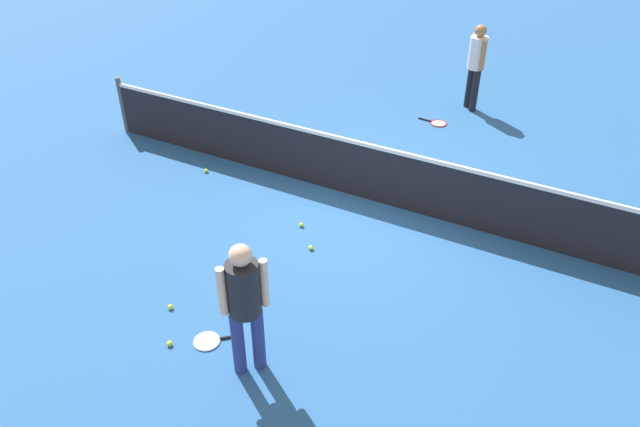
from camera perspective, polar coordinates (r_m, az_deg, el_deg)
name	(u,v)px	position (r m, az deg, el deg)	size (l,w,h in m)	color
ground_plane	(369,199)	(9.69, 4.56, 1.34)	(40.00, 40.00, 0.00)	#265693
court_net	(370,172)	(9.43, 4.70, 3.90)	(10.09, 0.09, 1.07)	#4C4C51
player_near_side	(244,300)	(6.36, -7.03, -7.96)	(0.48, 0.48, 1.70)	navy
player_far_side	(476,60)	(12.62, 14.32, 13.62)	(0.48, 0.48, 1.70)	black
tennis_racket_near_player	(209,341)	(7.40, -10.25, -11.55)	(0.55, 0.52, 0.03)	white
tennis_racket_far_player	(437,123)	(12.21, 10.83, 8.25)	(0.59, 0.34, 0.03)	red
tennis_ball_near_player	(311,248)	(8.58, -0.84, -3.20)	(0.07, 0.07, 0.07)	#C6E033
tennis_ball_by_net	(206,171)	(10.52, -10.53, 3.93)	(0.07, 0.07, 0.07)	#C6E033
tennis_ball_midcourt	(170,307)	(7.88, -13.72, -8.43)	(0.07, 0.07, 0.07)	#C6E033
tennis_ball_baseline	(169,344)	(7.43, -13.80, -11.65)	(0.07, 0.07, 0.07)	#C6E033
tennis_ball_stray_left	(301,225)	(9.03, -1.75, -1.06)	(0.07, 0.07, 0.07)	#C6E033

